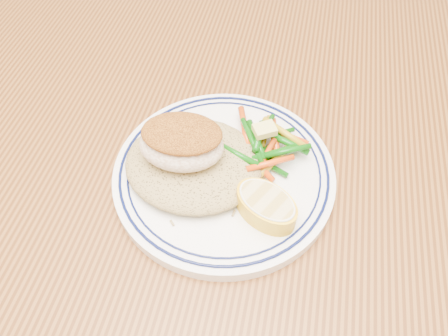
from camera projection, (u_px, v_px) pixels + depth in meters
dining_table at (189, 212)px, 0.58m from camera, size 1.50×0.90×0.75m
plate at (224, 174)px, 0.49m from camera, size 0.24×0.24×0.02m
rice_pilaf at (194, 162)px, 0.47m from camera, size 0.15×0.13×0.03m
fish_fillet at (182, 142)px, 0.45m from camera, size 0.09×0.07×0.04m
vegetable_pile at (266, 147)px, 0.48m from camera, size 0.11×0.11×0.03m
butter_pat at (265, 130)px, 0.48m from camera, size 0.03×0.03×0.01m
lemon_wedge at (266, 206)px, 0.44m from camera, size 0.09×0.09×0.03m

